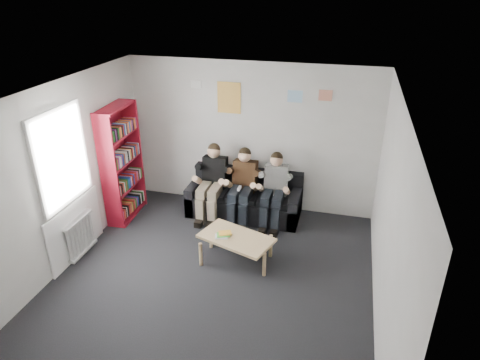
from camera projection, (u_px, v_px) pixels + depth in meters
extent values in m
plane|color=black|center=(209.00, 285.00, 6.08)|extent=(5.00, 5.00, 0.00)
plane|color=white|center=(202.00, 99.00, 4.91)|extent=(5.00, 5.00, 0.00)
plane|color=silver|center=(251.00, 137.00, 7.68)|extent=(4.50, 0.00, 4.50)
plane|color=silver|center=(102.00, 351.00, 3.32)|extent=(4.50, 0.00, 4.50)
plane|color=silver|center=(55.00, 182.00, 6.01)|extent=(0.00, 5.00, 5.00)
plane|color=silver|center=(389.00, 225.00, 4.98)|extent=(0.00, 5.00, 5.00)
cube|color=black|center=(244.00, 205.00, 7.81)|extent=(2.02, 0.83, 0.39)
cube|color=black|center=(249.00, 178.00, 7.92)|extent=(2.02, 0.18, 0.39)
cube|color=black|center=(196.00, 195.00, 7.99)|extent=(0.17, 0.83, 0.55)
cube|color=black|center=(295.00, 207.00, 7.56)|extent=(0.17, 0.83, 0.55)
cube|color=black|center=(243.00, 195.00, 7.64)|extent=(1.69, 0.57, 0.09)
cube|color=maroon|center=(122.00, 163.00, 7.43)|extent=(0.31, 0.92, 2.05)
cube|color=#DCAE7F|center=(236.00, 238.00, 6.43)|extent=(1.08, 0.60, 0.04)
cylinder|color=#DCAE7F|center=(201.00, 254.00, 6.42)|extent=(0.05, 0.05, 0.39)
cylinder|color=#DCAE7F|center=(264.00, 264.00, 6.20)|extent=(0.05, 0.05, 0.39)
cylinder|color=#DCAE7F|center=(211.00, 237.00, 6.84)|extent=(0.05, 0.05, 0.39)
cylinder|color=#DCAE7F|center=(271.00, 246.00, 6.62)|extent=(0.05, 0.05, 0.39)
cube|color=silver|center=(221.00, 236.00, 6.42)|extent=(0.19, 0.14, 0.01)
cube|color=#52C345|center=(223.00, 235.00, 6.43)|extent=(0.19, 0.14, 0.01)
cube|color=yellow|center=(225.00, 233.00, 6.45)|extent=(0.19, 0.14, 0.01)
cube|color=black|center=(215.00, 172.00, 7.74)|extent=(0.42, 0.31, 0.60)
sphere|color=#DEAB87|center=(214.00, 152.00, 7.53)|extent=(0.23, 0.23, 0.23)
sphere|color=black|center=(214.00, 149.00, 7.52)|extent=(0.22, 0.22, 0.22)
cube|color=#81735C|center=(210.00, 190.00, 7.56)|extent=(0.38, 0.49, 0.16)
cube|color=#81735C|center=(206.00, 212.00, 7.49)|extent=(0.36, 0.15, 0.48)
cube|color=black|center=(205.00, 223.00, 7.51)|extent=(0.36, 0.28, 0.11)
cube|color=#442D16|center=(245.00, 176.00, 7.61)|extent=(0.41, 0.30, 0.58)
sphere|color=#DEAB87|center=(245.00, 156.00, 7.40)|extent=(0.23, 0.23, 0.23)
sphere|color=black|center=(245.00, 153.00, 7.40)|extent=(0.22, 0.22, 0.22)
cube|color=black|center=(241.00, 194.00, 7.43)|extent=(0.37, 0.47, 0.15)
cube|color=black|center=(237.00, 215.00, 7.37)|extent=(0.35, 0.14, 0.48)
cube|color=black|center=(237.00, 227.00, 7.40)|extent=(0.35, 0.27, 0.10)
cube|color=white|center=(239.00, 188.00, 7.28)|extent=(0.04, 0.14, 0.04)
cube|color=silver|center=(276.00, 180.00, 7.49)|extent=(0.40, 0.29, 0.56)
sphere|color=#DEAB87|center=(277.00, 160.00, 7.28)|extent=(0.22, 0.22, 0.22)
sphere|color=black|center=(277.00, 158.00, 7.28)|extent=(0.21, 0.21, 0.21)
cube|color=black|center=(273.00, 197.00, 7.31)|extent=(0.36, 0.46, 0.15)
cube|color=black|center=(270.00, 219.00, 7.25)|extent=(0.34, 0.14, 0.48)
cube|color=black|center=(269.00, 231.00, 7.28)|extent=(0.34, 0.26, 0.10)
cylinder|color=silver|center=(70.00, 246.00, 6.35)|extent=(0.06, 0.06, 0.60)
cylinder|color=silver|center=(73.00, 243.00, 6.42)|extent=(0.06, 0.06, 0.60)
cylinder|color=silver|center=(76.00, 240.00, 6.49)|extent=(0.06, 0.06, 0.60)
cylinder|color=silver|center=(79.00, 237.00, 6.56)|extent=(0.06, 0.06, 0.60)
cylinder|color=silver|center=(82.00, 234.00, 6.63)|extent=(0.06, 0.06, 0.60)
cylinder|color=silver|center=(85.00, 232.00, 6.70)|extent=(0.06, 0.06, 0.60)
cylinder|color=silver|center=(88.00, 229.00, 6.77)|extent=(0.06, 0.06, 0.60)
cylinder|color=silver|center=(91.00, 226.00, 6.84)|extent=(0.06, 0.06, 0.60)
cube|color=silver|center=(83.00, 251.00, 6.72)|extent=(0.10, 0.64, 0.04)
cube|color=silver|center=(78.00, 220.00, 6.47)|extent=(0.10, 0.64, 0.04)
cube|color=white|center=(61.00, 158.00, 6.05)|extent=(0.02, 1.00, 1.30)
cube|color=white|center=(52.00, 111.00, 5.75)|extent=(0.05, 1.12, 0.06)
cube|color=white|center=(70.00, 200.00, 6.34)|extent=(0.05, 1.12, 0.06)
cube|color=white|center=(75.00, 230.00, 6.57)|extent=(0.03, 1.30, 0.90)
cube|color=#DCDA4D|center=(229.00, 98.00, 7.45)|extent=(0.42, 0.01, 0.55)
cube|color=#43A2E3|center=(295.00, 96.00, 7.15)|extent=(0.25, 0.01, 0.20)
cube|color=#C53D84|center=(325.00, 95.00, 7.01)|extent=(0.22, 0.01, 0.18)
cube|color=white|center=(196.00, 84.00, 7.50)|extent=(0.20, 0.01, 0.14)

